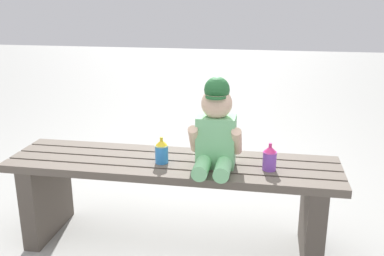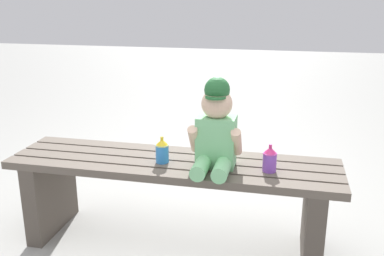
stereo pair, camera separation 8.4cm
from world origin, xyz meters
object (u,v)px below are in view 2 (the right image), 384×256
object	(u,v)px
child_figure	(216,129)
sippy_cup_left	(162,150)
sippy_cup_right	(270,159)
park_bench	(173,188)

from	to	relation	value
child_figure	sippy_cup_left	distance (m)	0.27
sippy_cup_left	sippy_cup_right	size ratio (longest dim) A/B	1.00
park_bench	sippy_cup_right	distance (m)	0.49
child_figure	sippy_cup_right	xyz separation A→B (m)	(0.24, 0.00, -0.12)
park_bench	child_figure	xyz separation A→B (m)	(0.21, -0.04, 0.32)
sippy_cup_left	child_figure	bearing A→B (deg)	-0.92
child_figure	sippy_cup_left	size ratio (longest dim) A/B	3.26
park_bench	sippy_cup_left	world-z (taller)	sippy_cup_left
sippy_cup_left	sippy_cup_right	world-z (taller)	same
child_figure	sippy_cup_right	size ratio (longest dim) A/B	3.26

